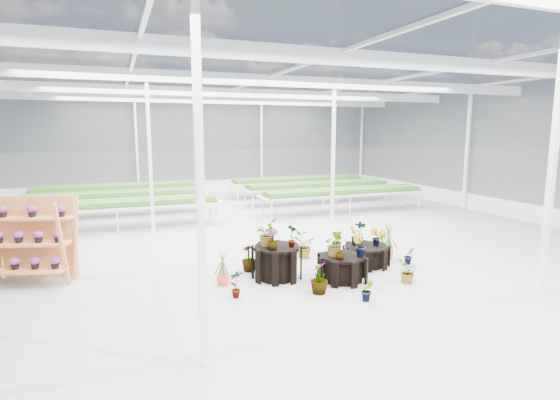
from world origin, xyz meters
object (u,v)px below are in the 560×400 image
object	(u,v)px
plinth_tall	(277,262)
plinth_mid	(342,268)
plinth_low	(366,256)
shelf_rack	(30,241)

from	to	relation	value
plinth_tall	plinth_mid	bearing A→B (deg)	-26.57
plinth_tall	plinth_low	bearing A→B (deg)	2.60
plinth_tall	shelf_rack	distance (m)	4.96
plinth_tall	plinth_low	size ratio (longest dim) A/B	0.98
plinth_low	plinth_mid	bearing A→B (deg)	-145.01
plinth_tall	shelf_rack	bearing A→B (deg)	162.06
plinth_tall	shelf_rack	world-z (taller)	shelf_rack
plinth_tall	shelf_rack	size ratio (longest dim) A/B	0.59
plinth_mid	shelf_rack	distance (m)	6.29
plinth_mid	shelf_rack	size ratio (longest dim) A/B	0.58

